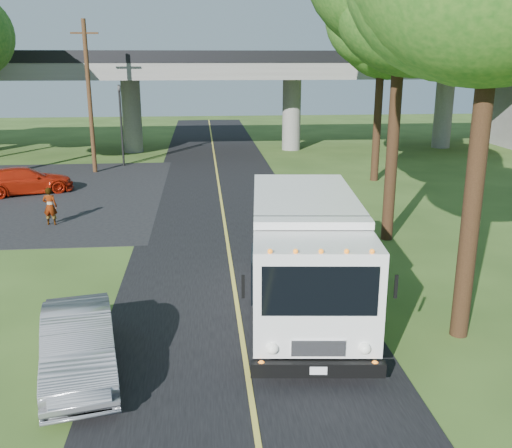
{
  "coord_description": "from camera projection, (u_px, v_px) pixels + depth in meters",
  "views": [
    {
      "loc": [
        -0.88,
        -11.6,
        6.74
      ],
      "look_at": [
        0.81,
        6.06,
        1.6
      ],
      "focal_mm": 40.0,
      "sensor_mm": 36.0,
      "label": 1
    }
  ],
  "objects": [
    {
      "name": "overpass",
      "position": [
        212.0,
        90.0,
        42.37
      ],
      "size": [
        54.0,
        10.0,
        7.3
      ],
      "color": "slate",
      "rests_on": "ground"
    },
    {
      "name": "tree_right_far",
      "position": [
        387.0,
        29.0,
        30.54
      ],
      "size": [
        5.77,
        5.67,
        10.99
      ],
      "color": "#382314",
      "rests_on": "ground"
    },
    {
      "name": "parking_lot",
      "position": [
        5.0,
        196.0,
        29.25
      ],
      "size": [
        16.0,
        18.0,
        0.01
      ],
      "primitive_type": "cube",
      "color": "black",
      "rests_on": "ground"
    },
    {
      "name": "lane_line",
      "position": [
        226.0,
        235.0,
        22.6
      ],
      "size": [
        0.12,
        90.0,
        0.01
      ],
      "primitive_type": "cube",
      "color": "gold",
      "rests_on": "road"
    },
    {
      "name": "step_van",
      "position": [
        305.0,
        253.0,
        15.25
      ],
      "size": [
        3.53,
        7.86,
        3.2
      ],
      "rotation": [
        0.0,
        0.0,
        -0.1
      ],
      "color": "white",
      "rests_on": "ground"
    },
    {
      "name": "road",
      "position": [
        226.0,
        236.0,
        22.6
      ],
      "size": [
        7.0,
        90.0,
        0.02
      ],
      "primitive_type": "cube",
      "color": "black",
      "rests_on": "ground"
    },
    {
      "name": "traffic_signal",
      "position": [
        121.0,
        117.0,
        36.47
      ],
      "size": [
        0.18,
        0.22,
        5.2
      ],
      "color": "black",
      "rests_on": "ground"
    },
    {
      "name": "utility_pole",
      "position": [
        89.0,
        97.0,
        34.03
      ],
      "size": [
        1.6,
        0.26,
        9.0
      ],
      "color": "#472D19",
      "rests_on": "ground"
    },
    {
      "name": "silver_sedan",
      "position": [
        79.0,
        345.0,
        12.51
      ],
      "size": [
        2.33,
        4.5,
        1.41
      ],
      "primitive_type": "imported",
      "rotation": [
        0.0,
        0.0,
        0.21
      ],
      "color": "gray",
      "rests_on": "ground"
    },
    {
      "name": "pedestrian",
      "position": [
        50.0,
        206.0,
        23.86
      ],
      "size": [
        0.64,
        0.46,
        1.63
      ],
      "primitive_type": "imported",
      "rotation": [
        0.0,
        0.0,
        3.01
      ],
      "color": "gray",
      "rests_on": "ground"
    },
    {
      "name": "red_sedan",
      "position": [
        25.0,
        181.0,
        29.54
      ],
      "size": [
        5.12,
        3.53,
        1.38
      ],
      "primitive_type": "imported",
      "rotation": [
        0.0,
        0.0,
        1.95
      ],
      "color": "#AD1D0A",
      "rests_on": "ground"
    },
    {
      "name": "ground",
      "position": [
        246.0,
        365.0,
        13.04
      ],
      "size": [
        120.0,
        120.0,
        0.0
      ],
      "primitive_type": "plane",
      "color": "#324E1B",
      "rests_on": "ground"
    }
  ]
}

